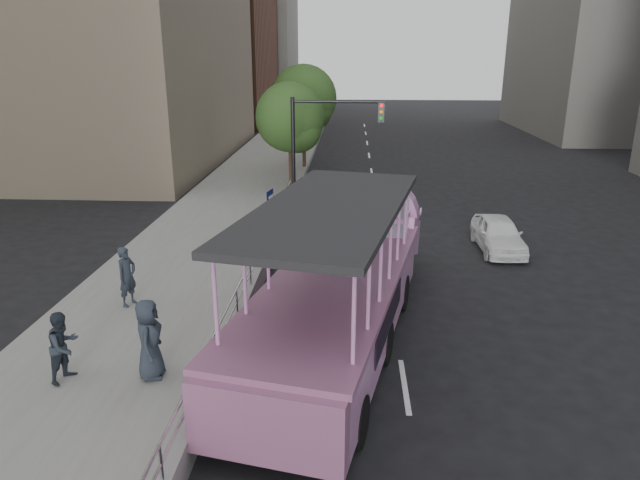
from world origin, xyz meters
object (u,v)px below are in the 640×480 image
Objects in this scene: pedestrian_mid at (64,346)px; pedestrian_far at (149,339)px; pedestrian_near at (127,276)px; traffic_signal at (320,136)px; car at (498,234)px; duck_boat at (345,281)px; street_tree_near at (292,120)px; parking_sign at (271,219)px; street_tree_far at (305,101)px.

pedestrian_mid is 0.87× the size of pedestrian_far.
pedestrian_near is 12.42m from traffic_signal.
pedestrian_near is at bearing 20.05° from pedestrian_far.
pedestrian_far is (-9.77, -9.83, 0.57)m from car.
duck_boat reaches higher than pedestrian_mid.
street_tree_near reaches higher than duck_boat.
car is 8.53m from parking_sign.
street_tree_near reaches higher than pedestrian_far.
traffic_signal is (4.71, 11.25, 2.35)m from pedestrian_near.
parking_sign is (-2.59, 4.78, 0.26)m from duck_boat.
street_tree_near is (-2.93, 15.35, 2.39)m from duck_boat.
parking_sign reaches higher than pedestrian_mid.
traffic_signal is at bearing -18.13° from pedestrian_far.
pedestrian_near is 0.64× the size of parking_sign.
pedestrian_far is at bearing -93.83° from street_tree_near.
pedestrian_far is 7.92m from parking_sign.
street_tree_far is at bearing 10.57° from pedestrian_mid.
duck_boat is 8.90m from car.
street_tree_far is (3.22, 24.52, 3.22)m from pedestrian_mid.
duck_boat is 15.81m from street_tree_near.
duck_boat is 7.01× the size of pedestrian_near.
street_tree_far is at bearing 90.46° from parking_sign.
pedestrian_far is at bearing -130.24° from pedestrian_near.
pedestrian_near is at bearing -112.71° from traffic_signal.
pedestrian_mid is (-5.95, -3.17, -0.34)m from duck_boat.
car is at bearing -31.00° from pedestrian_mid.
pedestrian_near is 3.84m from pedestrian_mid.
car is 12.45m from street_tree_near.
pedestrian_far is 0.67× the size of parking_sign.
pedestrian_near is at bearing 173.71° from duck_boat.
duck_boat is 7.57× the size of pedestrian_mid.
parking_sign is 16.77m from street_tree_far.
street_tree_far is (-8.34, 14.48, 3.67)m from car.
pedestrian_mid is at bearing -139.75° from car.
parking_sign is at bearing 118.47° from duck_boat.
pedestrian_far is 0.28× the size of street_tree_far.
pedestrian_near is 4.09m from pedestrian_far.
pedestrian_far is 15.32m from traffic_signal.
street_tree_near is at bearing 91.81° from parking_sign.
traffic_signal is at bearing -81.57° from street_tree_far.
car is 13.87m from pedestrian_far.
car is at bearing -52.21° from pedestrian_far.
pedestrian_near is at bearing -129.94° from parking_sign.
pedestrian_near is at bearing -99.10° from street_tree_far.
pedestrian_near is at bearing -152.70° from car.
street_tree_far is at bearing -10.74° from pedestrian_far.
street_tree_far reaches higher than parking_sign.
parking_sign is 0.47× the size of street_tree_near.
street_tree_near is 6.02m from street_tree_far.
duck_boat is 1.85× the size of street_tree_far.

